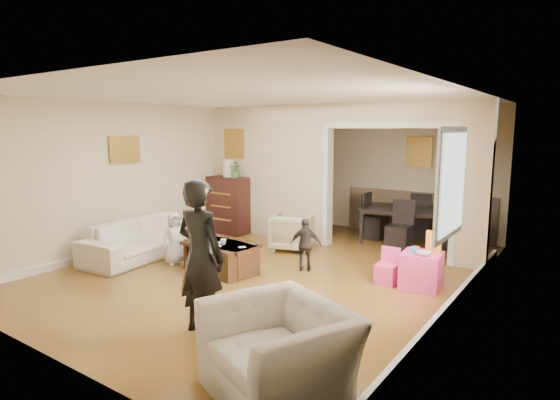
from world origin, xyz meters
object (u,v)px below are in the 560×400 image
Objects in this scene: dresser at (229,205)px; coffee_table at (221,257)px; table_lamp at (228,168)px; play_table at (421,270)px; sofa at (145,238)px; child_toddler at (306,245)px; coffee_cup at (223,242)px; child_kneel_a at (175,238)px; armchair_front at (279,352)px; adult_person at (201,257)px; armchair_back at (292,232)px; cyan_cup at (414,250)px; child_kneel_b at (201,232)px; dining_table at (412,226)px.

dresser is 1.01× the size of coffee_table.
table_lamp is 4.67m from play_table.
child_toddler is at bearing -76.72° from sofa.
sofa is 1.70m from coffee_cup.
child_kneel_a is at bearing -2.13° from child_toddler.
coffee_cup is (-2.53, 2.16, 0.11)m from armchair_front.
table_lamp is 3.99× the size of coffee_cup.
coffee_cup is 0.18× the size of play_table.
coffee_table is 2.24m from adult_person.
coffee_cup is (1.75, -2.13, -0.88)m from table_lamp.
sofa is 3.08× the size of armchair_back.
child_toddler is at bearing -172.06° from play_table.
table_lamp is at bearing 42.25° from child_kneel_a.
child_kneel_a reaches higher than armchair_back.
adult_person is at bearing -54.56° from coffee_cup.
sofa is 1.87× the size of coffee_table.
table_lamp reaches higher than sofa.
sofa is 2.59× the size of child_kneel_a.
child_kneel_a is at bearing -169.99° from coffee_table.
sofa is at bearing -174.75° from coffee_table.
child_toddler is at bearing -173.33° from cyan_cup.
child_kneel_b is (-3.35, -0.64, -0.07)m from cyan_cup.
child_kneel_b is at bearing -61.91° from dresser.
armchair_front is at bearing 160.64° from adult_person.
cyan_cup is (-0.10, -0.05, 0.28)m from play_table.
adult_person is (1.09, -3.40, 0.50)m from armchair_back.
sofa reaches higher than play_table.
sofa is 4.38m from cyan_cup.
armchair_back reaches higher than coffee_table.
table_lamp is 2.55m from child_kneel_a.
coffee_table is 2.83m from cyan_cup.
armchair_front is at bearing 90.56° from child_toddler.
adult_person reaches higher than cyan_cup.
table_lamp is (-0.06, 2.23, 1.04)m from sofa.
armchair_front reaches higher than sofa.
coffee_table is (-0.20, -1.67, -0.10)m from armchair_back.
sofa is at bearing -165.36° from play_table.
dining_table is at bearing 121.17° from armchair_front.
sofa is 2.55m from armchair_back.
child_kneel_a reaches higher than armchair_front.
child_kneel_b is 1.14× the size of child_toddler.
armchair_back is at bearing 164.94° from play_table.
cyan_cup is at bearing -116.44° from adult_person.
coffee_cup is (0.10, -0.05, 0.26)m from coffee_table.
sofa is 6.03× the size of table_lamp.
play_table is at bearing 26.57° from cyan_cup.
dining_table reaches higher than cyan_cup.
dresser is 2.68m from coffee_table.
cyan_cup is at bearing 19.48° from coffee_table.
child_kneel_b reaches higher than coffee_cup.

